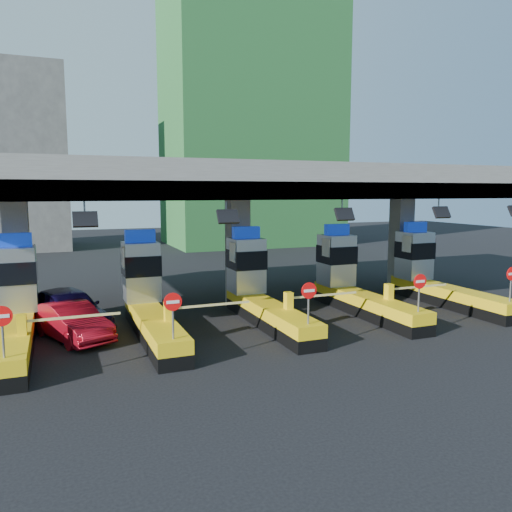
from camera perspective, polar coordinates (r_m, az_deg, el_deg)
name	(u,v)px	position (r m, az deg, el deg)	size (l,w,h in m)	color
ground	(260,321)	(22.82, 0.50, -7.39)	(120.00, 120.00, 0.00)	black
toll_canopy	(238,185)	(24.74, -2.04, 8.11)	(28.00, 12.09, 7.00)	slate
toll_lane_far_left	(16,308)	(21.20, -25.79, -5.40)	(4.43, 8.00, 4.16)	black
toll_lane_left	(148,298)	(21.42, -12.29, -4.70)	(4.43, 8.00, 4.16)	black
toll_lane_center	(258,289)	(22.76, 0.24, -3.82)	(4.43, 8.00, 4.16)	black
toll_lane_right	(352,282)	(25.04, 10.91, -2.92)	(4.43, 8.00, 4.16)	black
toll_lane_far_right	(433,276)	(28.04, 19.54, -2.11)	(4.43, 8.00, 4.16)	black
bg_building_scaffold	(250,116)	(56.82, -0.64, 15.67)	(18.00, 12.00, 28.00)	#1E5926
van	(68,310)	(22.43, -20.65, -5.74)	(2.14, 5.33, 1.82)	black
red_car	(72,322)	(21.11, -20.32, -7.04)	(1.54, 4.43, 1.46)	maroon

